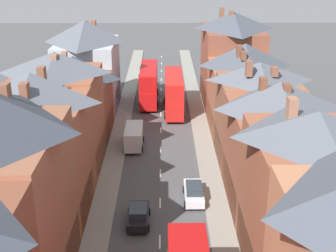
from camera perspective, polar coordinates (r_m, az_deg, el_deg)
name	(u,v)px	position (r m, az deg, el deg)	size (l,w,h in m)	color
pavement_left	(118,142)	(55.98, -6.13, -1.98)	(2.20, 104.00, 0.14)	gray
pavement_right	(203,142)	(55.93, 4.34, -1.94)	(2.20, 104.00, 0.14)	gray
centre_line_dashes	(161,149)	(53.92, -0.90, -2.86)	(0.14, 97.80, 0.01)	silver
terrace_row_left	(33,152)	(39.28, -16.10, -3.12)	(8.00, 66.97, 14.15)	#A36042
terrace_row_right	(277,142)	(41.75, 13.11, -1.89)	(8.00, 69.91, 13.75)	brown
double_decker_bus_lead	(149,84)	(69.45, -2.36, 5.15)	(2.74, 10.80, 5.30)	red
double_decker_bus_mid_street	(174,92)	(65.30, 0.70, 4.12)	(2.74, 10.80, 5.30)	red
car_near_silver	(194,192)	(43.39, 3.17, -8.04)	(1.90, 4.49, 1.61)	silver
car_parked_left_a	(138,215)	(40.04, -3.62, -10.77)	(1.90, 4.07, 1.61)	black
car_parked_right_a	(144,71)	(84.59, -2.94, 6.67)	(1.90, 4.06, 1.63)	#B7BABF
delivery_van	(134,136)	(54.23, -4.19, -1.24)	(2.20, 5.20, 2.41)	silver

